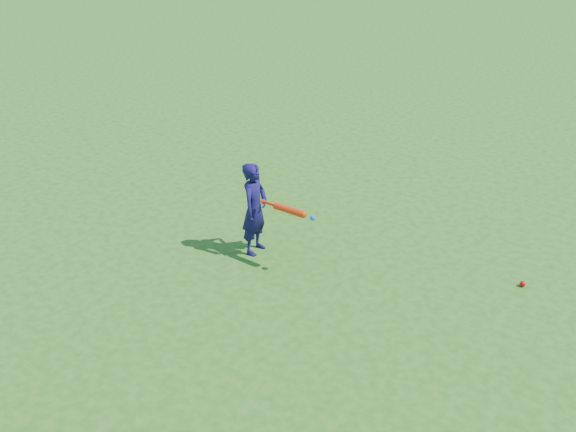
{
  "coord_description": "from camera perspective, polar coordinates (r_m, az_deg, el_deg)",
  "views": [
    {
      "loc": [
        5.09,
        -5.54,
        4.0
      ],
      "look_at": [
        1.14,
        -0.2,
        0.64
      ],
      "focal_mm": 40.0,
      "sensor_mm": 36.0,
      "label": 1
    }
  ],
  "objects": [
    {
      "name": "child",
      "position": [
        7.74,
        -2.98,
        0.66
      ],
      "size": [
        0.36,
        0.47,
        1.17
      ],
      "primitive_type": "imported",
      "rotation": [
        0.0,
        0.0,
        1.76
      ],
      "color": "#140F48",
      "rests_on": "ground"
    },
    {
      "name": "ground_ball_red",
      "position": [
        7.76,
        20.14,
        -5.68
      ],
      "size": [
        0.07,
        0.07,
        0.07
      ],
      "primitive_type": "sphere",
      "color": "red",
      "rests_on": "ground"
    },
    {
      "name": "ground",
      "position": [
        8.52,
        -5.39,
        -1.26
      ],
      "size": [
        80.0,
        80.0,
        0.0
      ],
      "primitive_type": "plane",
      "color": "#246016",
      "rests_on": "ground"
    },
    {
      "name": "bat_swing",
      "position": [
        7.31,
        0.29,
        0.48
      ],
      "size": [
        0.75,
        0.09,
        0.08
      ],
      "rotation": [
        0.0,
        0.0,
        0.0
      ],
      "color": "red",
      "rests_on": "ground"
    }
  ]
}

